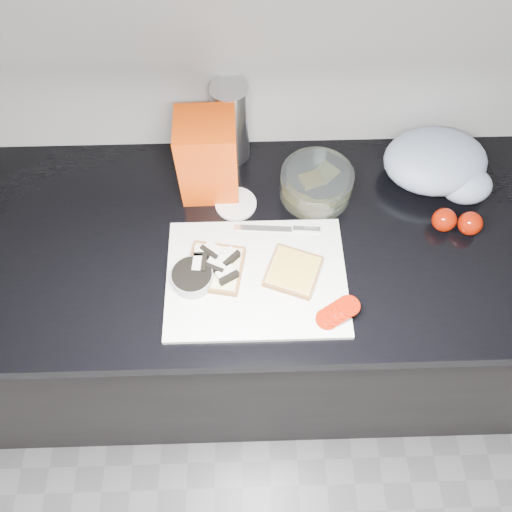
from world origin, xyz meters
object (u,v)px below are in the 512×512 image
Objects in this scene: glass_bowl at (316,184)px; steel_canister at (231,123)px; cutting_board at (256,278)px; bread_bag at (208,157)px.

steel_canister reaches higher than glass_bowl.
glass_bowl is 0.26m from steel_canister.
cutting_board is 1.85× the size of steel_canister.
bread_bag is at bearing 173.21° from glass_bowl.
glass_bowl is at bearing 57.49° from cutting_board.
glass_bowl is 0.82× the size of bread_bag.
steel_canister is at bearing 146.25° from glass_bowl.
glass_bowl reaches higher than cutting_board.
steel_canister is (-0.05, 0.38, 0.10)m from cutting_board.
cutting_board is 1.87× the size of bread_bag.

